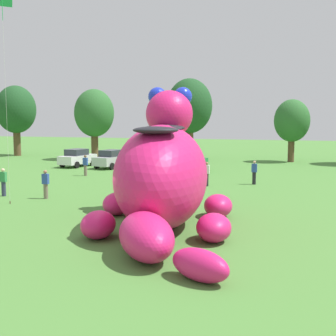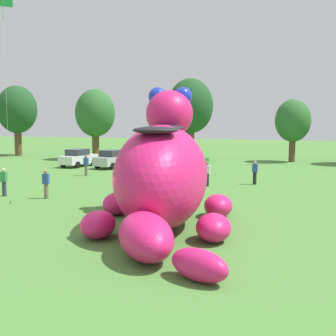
{
  "view_description": "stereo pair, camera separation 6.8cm",
  "coord_description": "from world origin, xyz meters",
  "views": [
    {
      "loc": [
        6.83,
        -17.1,
        4.82
      ],
      "look_at": [
        1.1,
        2.66,
        2.49
      ],
      "focal_mm": 48.39,
      "sensor_mm": 36.0,
      "label": 1
    },
    {
      "loc": [
        6.89,
        -17.08,
        4.82
      ],
      "look_at": [
        1.1,
        2.66,
        2.49
      ],
      "focal_mm": 48.39,
      "sensor_mm": 36.0,
      "label": 2
    }
  ],
  "objects": [
    {
      "name": "ground_plane",
      "position": [
        0.0,
        0.0,
        0.0
      ],
      "size": [
        160.0,
        160.0,
        0.0
      ],
      "primitive_type": "plane",
      "color": "#4C8438"
    },
    {
      "name": "giant_inflatable_creature",
      "position": [
        1.12,
        1.64,
        2.32
      ],
      "size": [
        7.86,
        11.82,
        6.33
      ],
      "color": "#E01E6B",
      "rests_on": "ground"
    },
    {
      "name": "car_white",
      "position": [
        -13.85,
        22.55,
        0.86
      ],
      "size": [
        2.49,
        4.34,
        1.72
      ],
      "color": "white",
      "rests_on": "ground"
    },
    {
      "name": "car_silver",
      "position": [
        -10.17,
        22.38,
        0.86
      ],
      "size": [
        2.56,
        4.37,
        1.72
      ],
      "color": "#B7BABF",
      "rests_on": "ground"
    },
    {
      "name": "car_yellow",
      "position": [
        -6.55,
        22.01,
        0.86
      ],
      "size": [
        2.35,
        4.29,
        1.72
      ],
      "color": "yellow",
      "rests_on": "ground"
    },
    {
      "name": "car_green",
      "position": [
        -2.32,
        21.41,
        0.86
      ],
      "size": [
        2.55,
        4.36,
        1.72
      ],
      "color": "#1E7238",
      "rests_on": "ground"
    },
    {
      "name": "tree_far_left",
      "position": [
        -26.92,
        31.75,
        5.67
      ],
      "size": [
        4.88,
        4.88,
        8.67
      ],
      "color": "brown",
      "rests_on": "ground"
    },
    {
      "name": "tree_left",
      "position": [
        -15.48,
        29.92,
        5.19
      ],
      "size": [
        4.47,
        4.47,
        7.94
      ],
      "color": "brown",
      "rests_on": "ground"
    },
    {
      "name": "tree_mid_left",
      "position": [
        -5.2,
        33.11,
        5.97
      ],
      "size": [
        5.15,
        5.15,
        9.13
      ],
      "color": "brown",
      "rests_on": "ground"
    },
    {
      "name": "tree_centre_left",
      "position": [
        6.04,
        33.09,
        4.38
      ],
      "size": [
        3.77,
        3.77,
        6.69
      ],
      "color": "brown",
      "rests_on": "ground"
    },
    {
      "name": "spectator_near_inflatable",
      "position": [
        3.81,
        15.5,
        0.85
      ],
      "size": [
        0.38,
        0.26,
        1.71
      ],
      "color": "black",
      "rests_on": "ground"
    },
    {
      "name": "spectator_mid_field",
      "position": [
        0.7,
        13.74,
        0.85
      ],
      "size": [
        0.38,
        0.26,
        1.71
      ],
      "color": "black",
      "rests_on": "ground"
    },
    {
      "name": "spectator_by_cars",
      "position": [
        -10.43,
        6.33,
        0.85
      ],
      "size": [
        0.38,
        0.26,
        1.71
      ],
      "color": "#2D334C",
      "rests_on": "ground"
    },
    {
      "name": "spectator_wandering",
      "position": [
        -7.49,
        6.28,
        0.85
      ],
      "size": [
        0.38,
        0.26,
        1.71
      ],
      "color": "#726656",
      "rests_on": "ground"
    },
    {
      "name": "spectator_far_side",
      "position": [
        -9.98,
        16.48,
        0.85
      ],
      "size": [
        0.38,
        0.26,
        1.71
      ],
      "color": "#726656",
      "rests_on": "ground"
    }
  ]
}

